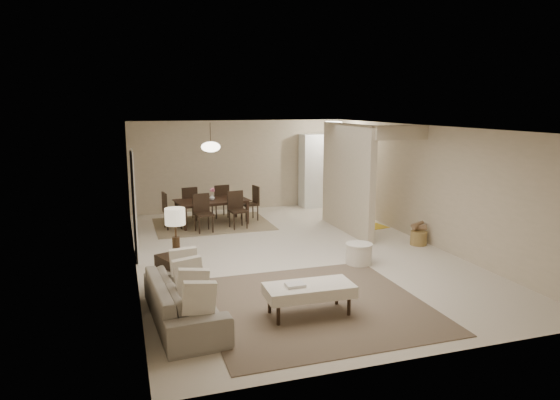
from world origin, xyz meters
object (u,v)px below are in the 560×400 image
object	(u,v)px
pantry_cabinet	(321,171)
wicker_basket	(419,238)
round_pouf	(359,254)
sofa	(184,301)
side_table	(177,272)
dining_table	(212,212)
ottoman_bench	(309,291)

from	to	relation	value
pantry_cabinet	wicker_basket	xyz separation A→B (m)	(0.40, -4.46, -0.90)
pantry_cabinet	round_pouf	distance (m)	5.50
sofa	round_pouf	world-z (taller)	sofa
pantry_cabinet	side_table	size ratio (longest dim) A/B	3.67
round_pouf	dining_table	world-z (taller)	dining_table
ottoman_bench	wicker_basket	size ratio (longest dim) A/B	3.63
side_table	dining_table	xyz separation A→B (m)	(1.33, 4.25, 0.02)
sofa	dining_table	distance (m)	5.68
side_table	wicker_basket	distance (m)	5.27
sofa	ottoman_bench	bearing A→B (deg)	-104.20
sofa	side_table	world-z (taller)	sofa
side_table	dining_table	size ratio (longest dim) A/B	0.33
pantry_cabinet	side_table	distance (m)	7.34
ottoman_bench	pantry_cabinet	bearing A→B (deg)	67.80
ottoman_bench	wicker_basket	bearing A→B (deg)	38.46
pantry_cabinet	dining_table	xyz separation A→B (m)	(-3.42, -1.30, -0.74)
dining_table	round_pouf	bearing A→B (deg)	-70.91
side_table	pantry_cabinet	bearing A→B (deg)	49.44
side_table	sofa	bearing A→B (deg)	-92.28
pantry_cabinet	round_pouf	bearing A→B (deg)	-104.86
round_pouf	side_table	bearing A→B (deg)	-174.91
side_table	dining_table	world-z (taller)	dining_table
pantry_cabinet	side_table	xyz separation A→B (m)	(-4.75, -5.55, -0.76)
pantry_cabinet	ottoman_bench	size ratio (longest dim) A/B	1.67
wicker_basket	dining_table	distance (m)	4.96
sofa	wicker_basket	xyz separation A→B (m)	(5.20, 2.35, -0.15)
side_table	round_pouf	xyz separation A→B (m)	(3.36, 0.30, -0.09)
round_pouf	wicker_basket	distance (m)	1.96
ottoman_bench	wicker_basket	distance (m)	4.39
side_table	dining_table	distance (m)	4.45
round_pouf	ottoman_bench	bearing A→B (deg)	-132.56
ottoman_bench	round_pouf	size ratio (longest dim) A/B	2.51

